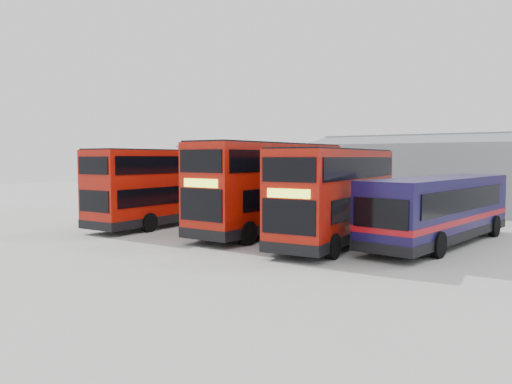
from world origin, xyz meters
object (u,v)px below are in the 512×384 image
at_px(panel_van, 188,187).
at_px(office_block, 253,172).
at_px(double_decker_centre, 271,188).
at_px(double_decker_right, 337,196).
at_px(single_decker_blue, 439,211).
at_px(double_decker_left, 166,188).

bearing_deg(panel_van, office_block, 70.43).
bearing_deg(panel_van, double_decker_centre, -28.25).
bearing_deg(double_decker_right, double_decker_centre, 161.33).
bearing_deg(panel_van, single_decker_blue, -15.16).
distance_m(double_decker_left, double_decker_right, 11.06).
relative_size(double_decker_left, double_decker_right, 1.01).
xyz_separation_m(double_decker_centre, single_decker_blue, (8.34, 1.47, -0.84)).
relative_size(double_decker_left, double_decker_centre, 0.94).
bearing_deg(panel_van, double_decker_left, -46.46).
bearing_deg(double_decker_centre, double_decker_right, -13.11).
xyz_separation_m(single_decker_blue, panel_van, (-24.16, 9.11, -0.17)).
relative_size(office_block, panel_van, 2.12).
xyz_separation_m(double_decker_left, double_decker_right, (11.06, 0.06, -0.03)).
bearing_deg(office_block, single_decker_blue, -35.48).
distance_m(office_block, double_decker_centre, 21.12).
height_order(double_decker_right, single_decker_blue, double_decker_right).
bearing_deg(single_decker_blue, office_block, -28.81).
bearing_deg(panel_van, double_decker_right, -24.37).
relative_size(double_decker_right, panel_van, 1.83).
xyz_separation_m(double_decker_centre, panel_van, (-15.83, 10.58, -1.01)).
xyz_separation_m(double_decker_left, panel_van, (-9.10, 11.64, -0.85)).
xyz_separation_m(office_block, double_decker_centre, (12.98, -16.66, -0.20)).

